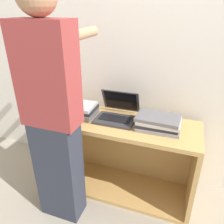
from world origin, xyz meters
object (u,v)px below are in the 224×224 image
Objects in this scene: laptop_open at (117,113)px; laptop_stack_right at (158,122)px; laptop_stack_left at (77,109)px; person at (53,117)px.

laptop_open reaches higher than laptop_stack_right.
laptop_stack_left is at bearing -179.87° from laptop_stack_right.
person reaches higher than laptop_open.
laptop_open is 0.94× the size of laptop_stack_left.
person is (-0.33, -0.47, 0.13)m from laptop_open.
laptop_stack_left and laptop_stack_right have the same top height.
laptop_open is 0.37m from laptop_stack_left.
laptop_open is at bearing 8.23° from laptop_stack_left.
laptop_stack_right is at bearing 30.76° from person.
person is (0.04, -0.41, 0.13)m from laptop_stack_left.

